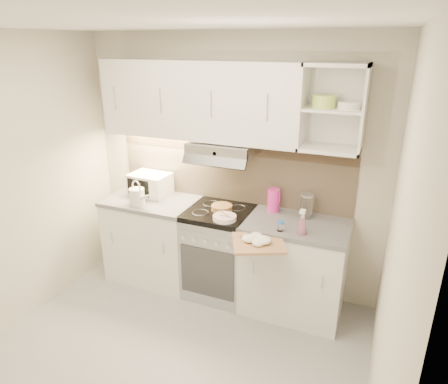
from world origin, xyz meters
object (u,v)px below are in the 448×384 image
object	(u,v)px
watering_can	(138,196)
plate_stack	(225,218)
cutting_board	(258,243)
pink_pitcher	(274,200)
glass_jar	(307,206)
microwave	(150,184)
spray_bottle	(302,224)
electric_range	(219,252)

from	to	relation	value
watering_can	plate_stack	world-z (taller)	watering_can
plate_stack	cutting_board	bearing A→B (deg)	-32.48
plate_stack	pink_pitcher	size ratio (longest dim) A/B	0.97
glass_jar	cutting_board	bearing A→B (deg)	-114.38
microwave	plate_stack	bearing A→B (deg)	-14.21
spray_bottle	cutting_board	size ratio (longest dim) A/B	0.58
spray_bottle	cutting_board	xyz separation A→B (m)	(-0.30, -0.24, -0.12)
pink_pitcher	glass_jar	world-z (taller)	glass_jar
glass_jar	electric_range	bearing A→B (deg)	-169.27
microwave	glass_jar	bearing A→B (deg)	4.11
electric_range	microwave	distance (m)	1.01
spray_bottle	electric_range	bearing A→B (deg)	167.81
watering_can	pink_pitcher	size ratio (longest dim) A/B	1.29
plate_stack	glass_jar	xyz separation A→B (m)	(0.67, 0.33, 0.09)
spray_bottle	watering_can	bearing A→B (deg)	-179.99
watering_can	pink_pitcher	xyz separation A→B (m)	(1.27, 0.35, 0.02)
pink_pitcher	glass_jar	size ratio (longest dim) A/B	0.97
electric_range	pink_pitcher	bearing A→B (deg)	20.53
spray_bottle	cutting_board	distance (m)	0.40
pink_pitcher	cutting_board	xyz separation A→B (m)	(0.05, -0.61, -0.14)
glass_jar	spray_bottle	world-z (taller)	spray_bottle
plate_stack	spray_bottle	xyz separation A→B (m)	(0.70, -0.01, 0.07)
pink_pitcher	microwave	bearing A→B (deg)	173.06
electric_range	microwave	xyz separation A→B (m)	(-0.83, 0.12, 0.56)
cutting_board	glass_jar	bearing A→B (deg)	41.06
microwave	pink_pitcher	world-z (taller)	microwave
spray_bottle	glass_jar	bearing A→B (deg)	96.55
cutting_board	microwave	bearing A→B (deg)	133.42
watering_can	electric_range	bearing A→B (deg)	30.96
pink_pitcher	cutting_board	size ratio (longest dim) A/B	0.54
microwave	spray_bottle	size ratio (longest dim) A/B	1.73
pink_pitcher	plate_stack	bearing A→B (deg)	-143.77
glass_jar	spray_bottle	xyz separation A→B (m)	(0.03, -0.34, -0.02)
pink_pitcher	watering_can	bearing A→B (deg)	-174.37
electric_range	watering_can	bearing A→B (deg)	-167.99
watering_can	pink_pitcher	distance (m)	1.32
plate_stack	glass_jar	bearing A→B (deg)	26.43
electric_range	spray_bottle	xyz separation A→B (m)	(0.83, -0.19, 0.54)
glass_jar	pink_pitcher	bearing A→B (deg)	174.91
electric_range	cutting_board	xyz separation A→B (m)	(0.53, -0.43, 0.42)
plate_stack	cutting_board	xyz separation A→B (m)	(0.40, -0.25, -0.05)
microwave	watering_can	world-z (taller)	watering_can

